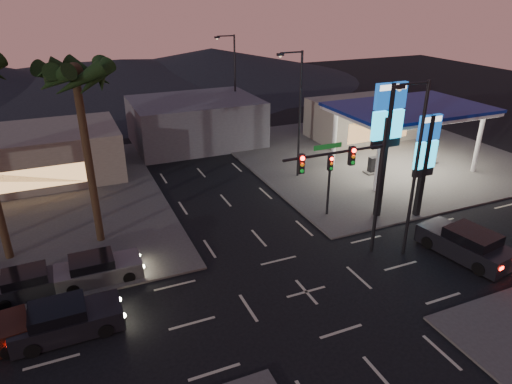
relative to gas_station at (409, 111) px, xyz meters
name	(u,v)px	position (x,y,z in m)	size (l,w,h in m)	color
ground	(306,292)	(-16.00, -12.00, -5.08)	(140.00, 140.00, 0.00)	black
corner_lot_ne	(373,154)	(0.00, 4.00, -5.02)	(24.00, 24.00, 0.12)	#47443F
gas_station	(409,111)	(0.00, 0.00, 0.00)	(12.20, 8.20, 5.47)	silver
convenience_store	(361,119)	(2.00, 9.00, -3.08)	(10.00, 6.00, 4.00)	#726B5B
pylon_sign_tall	(387,125)	(-7.50, -6.50, 1.31)	(2.20, 0.35, 9.00)	black
pylon_sign_short	(426,151)	(-5.00, -7.50, -0.42)	(1.60, 0.35, 7.00)	black
traffic_signal_mast	(354,173)	(-12.24, -10.01, 0.15)	(6.10, 0.39, 8.00)	black
pedestal_signal	(330,176)	(-10.50, -5.02, -2.16)	(0.32, 0.39, 4.30)	black
streetlight_near	(414,162)	(-9.21, -11.00, 0.64)	(2.14, 0.25, 10.00)	black
streetlight_mid	(298,108)	(-9.21, 2.00, 0.64)	(2.14, 0.25, 10.00)	black
streetlight_far	(233,79)	(-9.21, 16.00, 0.64)	(2.14, 0.25, 10.00)	black
palm_a	(77,86)	(-25.00, -2.50, 4.35)	(4.41, 4.41, 10.86)	black
building_far_west	(13,158)	(-30.00, 10.00, -3.08)	(16.00, 8.00, 4.00)	#726B5B
building_far_mid	(196,122)	(-14.00, 14.00, -2.88)	(12.00, 9.00, 4.40)	#4C4C51
hill_right	(212,63)	(-1.00, 48.00, -2.58)	(50.00, 50.00, 5.00)	black
hill_center	(122,72)	(-16.00, 48.00, -3.08)	(60.00, 60.00, 4.00)	black
car_lane_a_front	(65,320)	(-27.29, -10.42, -4.36)	(4.83, 2.09, 1.56)	black
car_lane_b_front	(98,269)	(-25.56, -6.72, -4.41)	(4.49, 1.92, 1.45)	#505052
car_lane_b_mid	(31,283)	(-28.74, -6.66, -4.44)	(4.30, 1.93, 1.38)	black
suv_station	(466,244)	(-5.99, -12.64, -4.27)	(3.00, 5.50, 1.75)	black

